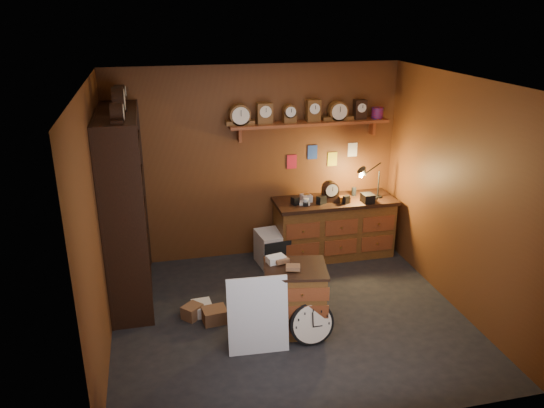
{
  "coord_description": "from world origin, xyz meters",
  "views": [
    {
      "loc": [
        -1.41,
        -5.13,
        3.4
      ],
      "look_at": [
        -0.13,
        0.35,
        1.29
      ],
      "focal_mm": 35.0,
      "sensor_mm": 36.0,
      "label": 1
    }
  ],
  "objects_px": {
    "shelving_unit": "(122,200)",
    "workbench": "(334,224)",
    "low_cabinet": "(295,296)",
    "big_round_clock": "(312,323)"
  },
  "relations": [
    {
      "from": "workbench",
      "to": "big_round_clock",
      "type": "xyz_separation_m",
      "value": [
        -0.95,
        -2.0,
        -0.24
      ]
    },
    {
      "from": "low_cabinet",
      "to": "workbench",
      "type": "bearing_deg",
      "value": 69.05
    },
    {
      "from": "workbench",
      "to": "low_cabinet",
      "type": "distance_m",
      "value": 2.01
    },
    {
      "from": "shelving_unit",
      "to": "workbench",
      "type": "height_order",
      "value": "shelving_unit"
    },
    {
      "from": "shelving_unit",
      "to": "low_cabinet",
      "type": "distance_m",
      "value": 2.32
    },
    {
      "from": "shelving_unit",
      "to": "low_cabinet",
      "type": "relative_size",
      "value": 3.0
    },
    {
      "from": "shelving_unit",
      "to": "big_round_clock",
      "type": "distance_m",
      "value": 2.63
    },
    {
      "from": "shelving_unit",
      "to": "low_cabinet",
      "type": "bearing_deg",
      "value": -34.21
    },
    {
      "from": "low_cabinet",
      "to": "shelving_unit",
      "type": "bearing_deg",
      "value": 156.5
    },
    {
      "from": "workbench",
      "to": "big_round_clock",
      "type": "height_order",
      "value": "workbench"
    }
  ]
}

